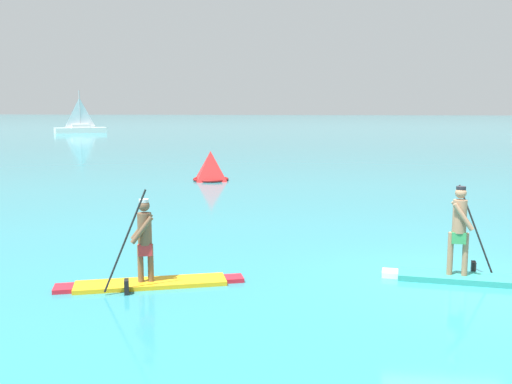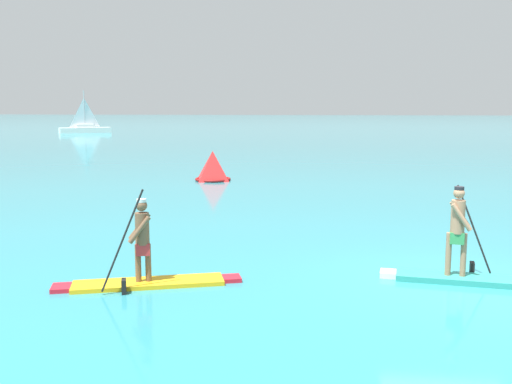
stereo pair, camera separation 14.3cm
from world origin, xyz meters
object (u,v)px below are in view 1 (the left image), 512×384
object	(u,v)px
paddleboarder_near_left	(148,267)
sailboat_left_horizon	(80,128)
paddleboarder_mid_center	(463,261)
race_marker_buoy	(211,167)

from	to	relation	value
paddleboarder_near_left	sailboat_left_horizon	distance (m)	67.03
sailboat_left_horizon	paddleboarder_mid_center	bearing A→B (deg)	85.63
paddleboarder_near_left	race_marker_buoy	bearing A→B (deg)	-101.30
paddleboarder_mid_center	paddleboarder_near_left	bearing A→B (deg)	-162.96
paddleboarder_near_left	sailboat_left_horizon	size ratio (longest dim) A/B	0.56
race_marker_buoy	paddleboarder_mid_center	bearing A→B (deg)	-60.86
paddleboarder_mid_center	sailboat_left_horizon	size ratio (longest dim) A/B	0.51
paddleboarder_mid_center	sailboat_left_horizon	xyz separation A→B (m)	(-34.62, 59.46, 0.23)
paddleboarder_near_left	sailboat_left_horizon	bearing A→B (deg)	-83.72
paddleboarder_near_left	race_marker_buoy	size ratio (longest dim) A/B	1.87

